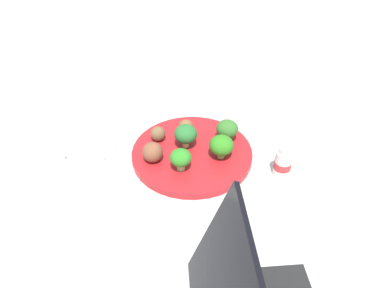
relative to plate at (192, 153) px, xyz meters
The scene contains 13 objects.
ground_plane 0.01m from the plate, ahead, with size 4.00×4.00×0.00m, color #B2B2AD.
plate is the anchor object (origin of this frame).
broccoli_floret_back_right 0.08m from the plate, 76.98° to the left, with size 0.05×0.05×0.05m.
broccoli_floret_near_rim 0.08m from the plate, 169.71° to the left, with size 0.05×0.05×0.06m.
broccoli_floret_mid_left 0.05m from the plate, 41.23° to the right, with size 0.05×0.05×0.06m.
broccoli_floret_front_right 0.10m from the plate, 145.56° to the right, with size 0.05×0.05×0.05m.
meatball_front_right 0.10m from the plate, 28.70° to the left, with size 0.05×0.05×0.05m, color brown.
meatball_back_right 0.10m from the plate, 19.13° to the right, with size 0.04×0.04×0.04m, color brown.
meatball_back_left 0.07m from the plate, 69.40° to the right, with size 0.04×0.04×0.04m, color brown.
napkin 0.26m from the plate, ahead, with size 0.17×0.12×0.01m, color white.
fork 0.27m from the plate, 10.12° to the left, with size 0.12×0.02×0.01m.
knife 0.26m from the plate, ahead, with size 0.15×0.02×0.01m.
yogurt_bottle 0.21m from the plate, behind, with size 0.04×0.04×0.07m.
Camera 1 is at (-0.09, 0.64, 0.55)m, focal length 33.98 mm.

